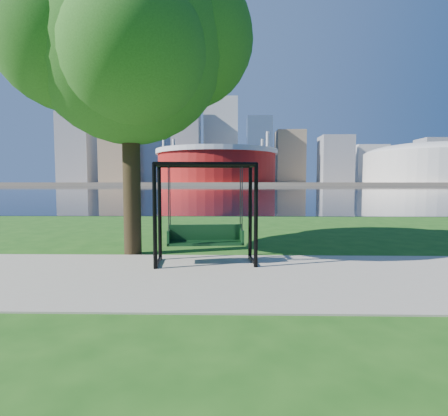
{
  "coord_description": "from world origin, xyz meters",
  "views": [
    {
      "loc": [
        -0.01,
        -7.35,
        1.89
      ],
      "look_at": [
        -0.16,
        0.0,
        1.35
      ],
      "focal_mm": 28.0,
      "sensor_mm": 36.0,
      "label": 1
    }
  ],
  "objects": [
    {
      "name": "skyline",
      "position": [
        -4.27,
        319.39,
        35.89
      ],
      "size": [
        392.0,
        66.0,
        96.5
      ],
      "color": "gray",
      "rests_on": "far_bank"
    },
    {
      "name": "swing",
      "position": [
        -0.6,
        0.63,
        1.13
      ],
      "size": [
        2.36,
        1.18,
        2.33
      ],
      "rotation": [
        0.0,
        0.0,
        0.09
      ],
      "color": "black",
      "rests_on": "ground"
    },
    {
      "name": "arena",
      "position": [
        135.0,
        235.0,
        15.87
      ],
      "size": [
        84.0,
        84.0,
        26.56
      ],
      "color": "beige",
      "rests_on": "far_bank"
    },
    {
      "name": "stadium",
      "position": [
        -10.0,
        235.0,
        14.23
      ],
      "size": [
        83.0,
        83.0,
        32.0
      ],
      "color": "maroon",
      "rests_on": "far_bank"
    },
    {
      "name": "river",
      "position": [
        0.0,
        102.0,
        0.01
      ],
      "size": [
        900.0,
        180.0,
        0.02
      ],
      "primitive_type": "cube",
      "color": "black",
      "rests_on": "ground"
    },
    {
      "name": "ground",
      "position": [
        0.0,
        0.0,
        0.0
      ],
      "size": [
        900.0,
        900.0,
        0.0
      ],
      "primitive_type": "plane",
      "color": "#1E5114",
      "rests_on": "ground"
    },
    {
      "name": "park_tree",
      "position": [
        -2.66,
        1.77,
        5.49
      ],
      "size": [
        6.36,
        5.75,
        7.9
      ],
      "color": "black",
      "rests_on": "ground"
    },
    {
      "name": "far_bank",
      "position": [
        0.0,
        306.0,
        1.0
      ],
      "size": [
        900.0,
        228.0,
        2.0
      ],
      "primitive_type": "cube",
      "color": "#937F60",
      "rests_on": "ground"
    },
    {
      "name": "path",
      "position": [
        0.0,
        -0.5,
        0.01
      ],
      "size": [
        120.0,
        4.0,
        0.03
      ],
      "primitive_type": "cube",
      "color": "#9E937F",
      "rests_on": "ground"
    }
  ]
}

